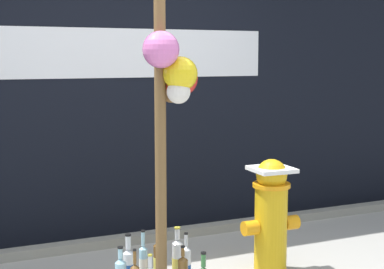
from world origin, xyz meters
The scene contains 10 objects.
building_wall centered at (0.00, 1.84, 1.68)m, with size 10.00×0.21×3.37m.
curb_strip centered at (0.00, 1.43, 0.04)m, with size 8.00×0.12×0.08m, color gray.
memorial_post centered at (-0.10, 0.25, 1.68)m, with size 0.50×0.37×2.79m.
fire_hydrant centered at (0.77, 0.35, 0.45)m, with size 0.47×0.31×0.87m.
bottle_0 centered at (-0.09, 0.50, 0.16)m, with size 0.08×0.08×0.38m.
bottle_1 centered at (0.07, 0.36, 0.15)m, with size 0.07×0.07×0.39m.
bottle_4 centered at (-0.30, 0.53, 0.14)m, with size 0.08×0.08×0.38m.
bottle_8 centered at (0.08, 0.53, 0.15)m, with size 0.08×0.08×0.38m.
bottle_9 centered at (-0.23, 0.42, 0.17)m, with size 0.06×0.06×0.43m.
litter_1 centered at (0.19, 0.86, 0.00)m, with size 0.07×0.08×0.01m, color #8C99B2.
Camera 1 is at (-1.56, -3.34, 1.62)m, focal length 54.99 mm.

